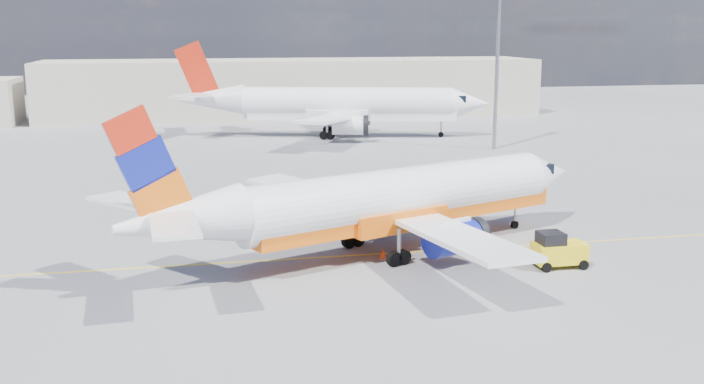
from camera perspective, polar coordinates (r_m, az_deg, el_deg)
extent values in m
plane|color=#5D5E62|center=(41.17, 2.69, -5.69)|extent=(240.00, 240.00, 0.00)
cube|color=yellow|center=(43.95, 1.72, -4.54)|extent=(70.00, 0.15, 0.01)
cube|color=#BCB5A2|center=(114.29, -4.26, 7.58)|extent=(70.00, 14.00, 8.00)
cylinder|color=white|center=(43.89, 3.62, -0.21)|extent=(19.54, 10.38, 3.07)
cone|color=white|center=(51.77, 13.97, 1.31)|extent=(4.51, 4.21, 3.07)
cone|color=white|center=(37.47, -12.45, -2.07)|extent=(6.95, 5.10, 2.92)
cube|color=black|center=(50.77, 13.04, 1.72)|extent=(2.21, 2.50, 0.63)
cube|color=#E35F0E|center=(44.39, 4.07, -1.45)|extent=(19.33, 9.88, 1.08)
cube|color=white|center=(48.39, -2.23, -0.05)|extent=(8.74, 10.44, 0.73)
cube|color=white|center=(38.51, 7.75, -3.25)|extent=(4.42, 11.14, 0.73)
cylinder|color=navy|center=(47.70, 1.05, -1.27)|extent=(3.66, 2.82, 1.72)
cylinder|color=navy|center=(41.52, 7.51, -3.36)|extent=(3.66, 2.82, 1.72)
cylinder|color=black|center=(48.53, 2.45, -1.05)|extent=(1.14, 1.93, 1.90)
cylinder|color=black|center=(42.47, 8.98, -3.06)|extent=(1.14, 1.93, 1.90)
cube|color=#E35F0E|center=(36.46, -14.62, 1.87)|extent=(4.02, 1.86, 5.63)
cube|color=white|center=(39.56, -15.87, -0.64)|extent=(4.43, 4.73, 0.16)
cube|color=white|center=(34.24, -12.80, -2.38)|extent=(2.32, 4.65, 0.16)
cylinder|color=gray|center=(50.25, 11.78, -1.37)|extent=(0.21, 0.21, 1.90)
cylinder|color=black|center=(50.45, 11.74, -2.34)|extent=(0.55, 0.39, 0.51)
cylinder|color=black|center=(45.24, 0.08, -3.53)|extent=(0.88, 0.63, 0.81)
cylinder|color=black|center=(41.86, 3.42, -4.82)|extent=(0.88, 0.63, 0.81)
cylinder|color=white|center=(91.20, -0.35, 6.49)|extent=(24.15, 9.38, 3.70)
cone|color=white|center=(91.66, 8.59, 6.39)|extent=(5.12, 4.65, 3.70)
cone|color=white|center=(93.23, -10.16, 6.66)|extent=(8.25, 5.26, 3.52)
cube|color=black|center=(91.45, 7.64, 6.78)|extent=(2.40, 2.88, 0.76)
cube|color=white|center=(91.30, 0.00, 5.71)|extent=(23.99, 8.75, 1.31)
cube|color=white|center=(98.96, -1.10, 6.34)|extent=(3.49, 13.07, 0.87)
cube|color=white|center=(83.82, -1.71, 5.34)|extent=(9.21, 13.18, 0.87)
cylinder|color=white|center=(96.25, 0.11, 5.57)|extent=(4.31, 2.96, 2.07)
cylinder|color=white|center=(86.52, -0.13, 4.86)|extent=(4.31, 2.96, 2.07)
cylinder|color=black|center=(96.20, 1.15, 5.56)|extent=(1.08, 2.35, 2.29)
cylinder|color=black|center=(86.47, 1.02, 4.86)|extent=(1.08, 2.35, 2.29)
cube|color=red|center=(93.36, -11.22, 8.67)|extent=(5.04, 1.55, 6.80)
cube|color=white|center=(96.92, -10.69, 7.25)|extent=(2.77, 5.60, 0.20)
cube|color=white|center=(90.16, -11.67, 6.88)|extent=(4.92, 5.89, 0.20)
cylinder|color=gray|center=(91.63, 6.50, 4.83)|extent=(0.24, 0.24, 2.29)
cylinder|color=black|center=(91.76, 6.48, 4.18)|extent=(0.66, 0.40, 0.61)
cylinder|color=black|center=(94.29, -1.60, 4.57)|extent=(1.05, 0.64, 0.98)
cylinder|color=black|center=(89.12, -1.83, 4.14)|extent=(1.05, 0.64, 0.98)
cylinder|color=black|center=(43.17, 13.12, -4.80)|extent=(0.52, 0.21, 0.52)
cylinder|color=black|center=(41.91, 13.97, -5.35)|extent=(0.52, 0.21, 0.52)
cylinder|color=black|center=(44.08, 15.59, -4.58)|extent=(0.52, 0.21, 0.52)
cylinder|color=black|center=(42.85, 16.49, -5.11)|extent=(0.52, 0.21, 0.52)
cube|color=yellow|center=(42.85, 14.84, -4.29)|extent=(2.73, 1.48, 1.05)
cube|color=black|center=(42.40, 14.26, -3.25)|extent=(1.26, 1.26, 0.63)
cube|color=white|center=(43.07, 2.26, -4.87)|extent=(0.42, 0.42, 0.04)
cone|color=#F73D09|center=(42.98, 2.26, -4.49)|extent=(0.36, 0.36, 0.54)
cylinder|color=gray|center=(82.75, 10.52, 9.36)|extent=(0.40, 0.40, 18.23)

